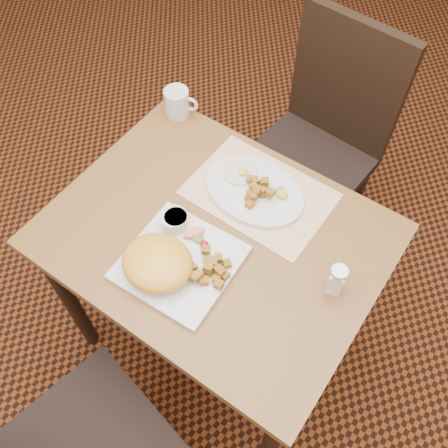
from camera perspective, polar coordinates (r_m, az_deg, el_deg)
ground at (r=2.04m, az=-0.69°, el=-12.48°), size 8.00×8.00×0.00m
table at (r=1.46m, az=-0.94°, el=-3.37°), size 0.90×0.70×0.75m
chair_far at (r=1.92m, az=11.07°, el=9.75°), size 0.45×0.46×0.97m
placemat at (r=1.45m, az=4.07°, el=3.45°), size 0.40×0.29×0.00m
plate_square at (r=1.32m, az=-5.05°, el=-4.42°), size 0.29×0.29×0.02m
plate_oval at (r=1.44m, az=3.48°, el=3.82°), size 0.32×0.24×0.02m
hollandaise_mound at (r=1.28m, az=-7.67°, el=-4.38°), size 0.19×0.17×0.07m
ramekin at (r=1.36m, az=-5.76°, el=0.46°), size 0.08×0.08×0.04m
garnish_sq at (r=1.34m, az=-3.07°, el=-1.44°), size 0.09×0.07×0.03m
fried_egg at (r=1.47m, az=1.86°, el=5.97°), size 0.10×0.10×0.02m
garnish_ov at (r=1.42m, az=6.62°, el=3.51°), size 0.05×0.05×0.02m
salt_shaker at (r=1.27m, az=12.71°, el=-6.23°), size 0.05×0.05×0.10m
coffee_mug at (r=1.65m, az=-5.32°, el=13.69°), size 0.11×0.08×0.09m
home_fries_sq at (r=1.28m, az=-1.52°, el=-5.25°), size 0.11×0.11×0.04m
home_fries_ov at (r=1.41m, az=3.75°, el=3.82°), size 0.11×0.11×0.04m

